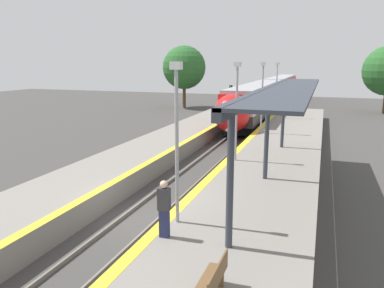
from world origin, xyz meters
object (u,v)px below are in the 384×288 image
platform_bench (213,281)px  person_waiting (164,208)px  train (271,93)px  lamppost_near (177,133)px  lamppost_farthest (276,86)px  lamppost_far (262,93)px  railway_signal (231,100)px  lamppost_mid (237,105)px

platform_bench → person_waiting: bearing=131.9°
train → lamppost_near: 38.85m
train → lamppost_farthest: 13.69m
train → person_waiting: size_ratio=26.25×
lamppost_near → lamppost_farthest: bearing=90.0°
lamppost_far → railway_signal: bearing=116.2°
lamppost_far → lamppost_near: bearing=-90.0°
lamppost_near → lamppost_far: bearing=90.0°
lamppost_near → lamppost_farthest: same height
railway_signal → lamppost_far: (4.60, -9.36, 1.55)m
person_waiting → railway_signal: (-4.63, 27.41, 0.49)m
lamppost_farthest → lamppost_far: bearing=-90.0°
lamppost_far → person_waiting: bearing=-89.9°
lamppost_far → lamppost_farthest: 8.45m
lamppost_mid → lamppost_farthest: bearing=90.0°
railway_signal → lamppost_near: size_ratio=0.76×
lamppost_mid → lamppost_farthest: (0.00, 16.91, 0.00)m
platform_bench → lamppost_farthest: bearing=94.5°
lamppost_near → platform_bench: bearing=-58.0°
train → lamppost_mid: size_ratio=9.00×
railway_signal → platform_bench: bearing=-77.1°
railway_signal → person_waiting: bearing=-80.4°
railway_signal → train: bearing=79.6°
platform_bench → lamppost_near: lamppost_near is taller
platform_bench → lamppost_far: size_ratio=0.30×
person_waiting → lamppost_farthest: (-0.04, 26.51, 2.05)m
railway_signal → lamppost_mid: lamppost_mid is taller
person_waiting → lamppost_mid: bearing=90.2°
lamppost_mid → lamppost_far: same height
lamppost_far → lamppost_farthest: size_ratio=1.00×
platform_bench → railway_signal: 30.70m
person_waiting → lamppost_far: size_ratio=0.34×
train → lamppost_farthest: size_ratio=9.00×
train → lamppost_far: 22.03m
lamppost_near → lamppost_far: 16.91m
lamppost_mid → lamppost_far: size_ratio=1.00×
lamppost_farthest → lamppost_near: bearing=-90.0°
train → lamppost_near: size_ratio=9.00×
person_waiting → railway_signal: size_ratio=0.45×
train → lamppost_near: bearing=-86.6°
platform_bench → lamppost_farthest: size_ratio=0.30×
railway_signal → lamppost_mid: (4.60, -17.81, 1.55)m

